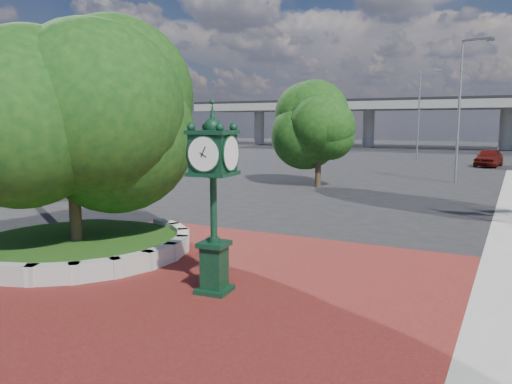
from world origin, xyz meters
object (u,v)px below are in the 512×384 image
at_px(street_lamp_near, 463,100).
at_px(street_lamp_far, 421,107).
at_px(parked_car, 489,157).
at_px(post_clock, 213,191).

xyz_separation_m(street_lamp_near, street_lamp_far, (-5.88, 19.76, 0.16)).
bearing_deg(street_lamp_near, parked_car, 86.06).
bearing_deg(post_clock, street_lamp_far, 94.04).
bearing_deg(street_lamp_near, post_clock, -96.16).
height_order(street_lamp_near, street_lamp_far, street_lamp_far).
relative_size(parked_car, street_lamp_far, 0.51).
relative_size(post_clock, street_lamp_near, 0.48).
bearing_deg(street_lamp_far, post_clock, -85.96).
relative_size(post_clock, parked_car, 0.92).
bearing_deg(post_clock, street_lamp_near, 83.84).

